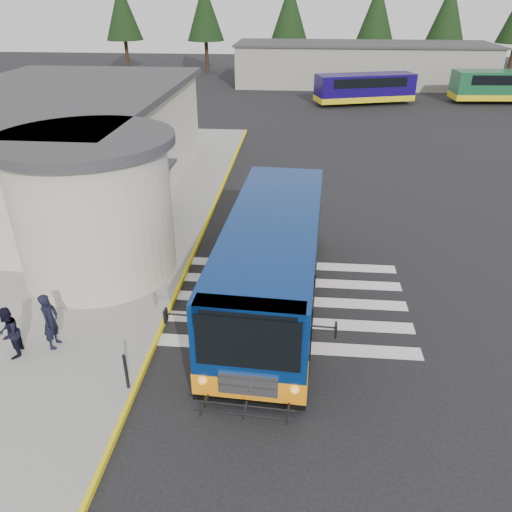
# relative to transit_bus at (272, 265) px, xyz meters

# --- Properties ---
(ground) EXTENTS (140.00, 140.00, 0.00)m
(ground) POSITION_rel_transit_bus_xyz_m (0.86, 0.99, -1.42)
(ground) COLOR black
(ground) RESTS_ON ground
(sidewalk) EXTENTS (10.00, 34.00, 0.15)m
(sidewalk) POSITION_rel_transit_bus_xyz_m (-8.14, 4.99, -1.35)
(sidewalk) COLOR gray
(sidewalk) RESTS_ON ground
(curb_strip) EXTENTS (0.12, 34.00, 0.16)m
(curb_strip) POSITION_rel_transit_bus_xyz_m (-3.19, 4.99, -1.34)
(curb_strip) COLOR yellow
(curb_strip) RESTS_ON ground
(station_building) EXTENTS (12.70, 18.70, 4.80)m
(station_building) POSITION_rel_transit_bus_xyz_m (-9.98, 7.90, 1.15)
(station_building) COLOR beige
(station_building) RESTS_ON ground
(crosswalk) EXTENTS (8.00, 5.35, 0.01)m
(crosswalk) POSITION_rel_transit_bus_xyz_m (0.36, 0.19, -1.41)
(crosswalk) COLOR silver
(crosswalk) RESTS_ON ground
(depot_building) EXTENTS (26.40, 8.40, 4.20)m
(depot_building) POSITION_rel_transit_bus_xyz_m (6.86, 42.99, 0.69)
(depot_building) COLOR gray
(depot_building) RESTS_ON ground
(tree_line) EXTENTS (58.40, 4.40, 10.00)m
(tree_line) POSITION_rel_transit_bus_xyz_m (7.15, 50.99, 5.35)
(tree_line) COLOR black
(tree_line) RESTS_ON ground
(transit_bus) EXTENTS (3.84, 10.66, 2.97)m
(transit_bus) POSITION_rel_transit_bus_xyz_m (0.00, 0.00, 0.00)
(transit_bus) COLOR navy
(transit_bus) RESTS_ON ground
(pedestrian_a) EXTENTS (0.41, 0.62, 1.67)m
(pedestrian_a) POSITION_rel_transit_bus_xyz_m (-5.91, -2.91, -0.44)
(pedestrian_a) COLOR black
(pedestrian_a) RESTS_ON sidewalk
(pedestrian_b) EXTENTS (0.73, 0.85, 1.50)m
(pedestrian_b) POSITION_rel_transit_bus_xyz_m (-6.83, -3.43, -0.52)
(pedestrian_b) COLOR black
(pedestrian_b) RESTS_ON sidewalk
(bollard) EXTENTS (0.08, 0.08, 1.02)m
(bollard) POSITION_rel_transit_bus_xyz_m (-3.34, -4.37, -0.76)
(bollard) COLOR black
(bollard) RESTS_ON sidewalk
(far_bus_a) EXTENTS (8.95, 4.88, 2.22)m
(far_bus_a) POSITION_rel_transit_bus_xyz_m (6.15, 32.64, 0.02)
(far_bus_a) COLOR #12064C
(far_bus_a) RESTS_ON ground
(far_bus_b) EXTENTS (9.32, 3.24, 2.36)m
(far_bus_b) POSITION_rel_transit_bus_xyz_m (18.68, 34.45, 0.11)
(far_bus_b) COLOR #15522C
(far_bus_b) RESTS_ON ground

